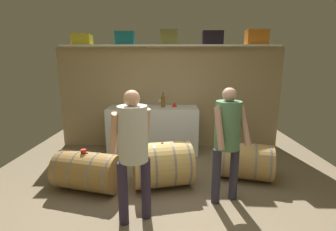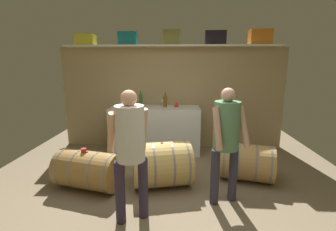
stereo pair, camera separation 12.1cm
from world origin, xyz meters
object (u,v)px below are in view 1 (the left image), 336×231
Objects in this scene: red_funnel at (174,104)px; toolcase_black at (213,38)px; wine_bottle_green at (138,100)px; tasting_cup at (83,151)px; toolcase_orange at (257,37)px; toolcase_yellow at (82,40)px; wine_barrel_flank at (246,161)px; winemaker_pouring at (228,134)px; wine_bottle_amber at (163,101)px; wine_barrel_near at (88,171)px; toolcase_olive at (169,37)px; wine_barrel_far at (162,164)px; wine_glass at (160,101)px; visitor_tasting at (133,144)px; toolcase_teal at (125,38)px; work_cabinet at (153,129)px.

toolcase_black is at bearing 13.09° from red_funnel.
tasting_cup is at bearing -109.70° from wine_bottle_green.
toolcase_yellow is at bearing 179.90° from toolcase_orange.
winemaker_pouring is at bearing -111.26° from wine_barrel_flank.
wine_bottle_amber is at bearing 151.73° from wine_barrel_flank.
red_funnel is at bearing 67.28° from wine_barrel_near.
toolcase_yellow is at bearing 167.94° from wine_barrel_flank.
red_funnel reaches higher than tasting_cup.
toolcase_olive reaches higher than wine_bottle_green.
wine_barrel_near is at bearing -30.60° from winemaker_pouring.
wine_bottle_green reaches higher than tasting_cup.
wine_barrel_flank is at bearing -48.80° from red_funnel.
wine_barrel_flank is at bearing -109.42° from toolcase_orange.
red_funnel is at bearing 70.33° from wine_barrel_far.
toolcase_orange is 3.93m from wine_barrel_near.
toolcase_olive is (1.72, 0.00, 0.04)m from toolcase_yellow.
visitor_tasting is at bearing -94.37° from wine_glass.
wine_bottle_amber reaches higher than tasting_cup.
wine_bottle_green is at bearing -76.39° from winemaker_pouring.
wine_bottle_amber is 0.49m from wine_bottle_green.
wine_glass is at bearing -87.23° from winemaker_pouring.
red_funnel is 0.07× the size of visitor_tasting.
tasting_cup is (-0.58, -1.61, -0.49)m from wine_bottle_green.
toolcase_orange is 2.08m from red_funnel.
toolcase_orange reaches higher than wine_barrel_far.
red_funnel is (0.98, -0.17, -1.29)m from toolcase_teal.
toolcase_teal is 3.31× the size of red_funnel.
red_funnel reaches higher than work_cabinet.
toolcase_yellow is 0.90× the size of toolcase_black.
toolcase_black is 1.90m from wine_bottle_green.
wine_glass is at bearing -7.44° from toolcase_teal.
toolcase_yellow is 0.40× the size of wine_barrel_flank.
toolcase_teal is at bearing 156.68° from work_cabinet.
toolcase_teal reaches higher than toolcase_yellow.
visitor_tasting reaches higher than work_cabinet.
wine_bottle_green is at bearing -163.17° from toolcase_olive.
visitor_tasting reaches higher than wine_bottle_amber.
wine_barrel_flank is (1.40, -1.36, -0.73)m from wine_glass.
wine_barrel_far is 1.14m from tasting_cup.
toolcase_orange is 0.23× the size of work_cabinet.
wine_barrel_flank is (1.30, 0.25, -0.05)m from wine_barrel_far.
toolcase_orange reaches higher than wine_bottle_green.
visitor_tasting reaches higher than wine_barrel_near.
tasting_cup is at bearing -100.26° from toolcase_teal.
tasting_cup is at bearing 174.09° from wine_barrel_far.
wine_bottle_green is (1.12, -0.21, -1.17)m from toolcase_yellow.
wine_glass is 0.13× the size of wine_barrel_near.
toolcase_teal is 0.91× the size of toolcase_black.
tasting_cup is at bearing -157.10° from wine_barrel_flank.
red_funnel is 1.82m from wine_barrel_flank.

